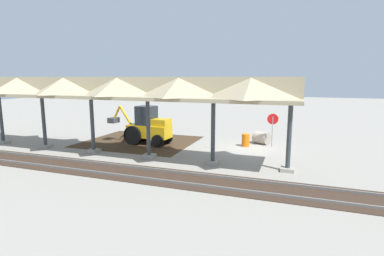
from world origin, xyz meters
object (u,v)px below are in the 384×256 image
object	(u,v)px
stop_sign	(273,123)
traffic_barrel	(246,140)
backhoe	(147,127)
concrete_pipe	(261,138)

from	to	relation	value
stop_sign	traffic_barrel	size ratio (longest dim) A/B	2.64
backhoe	stop_sign	bearing A→B (deg)	-166.84
concrete_pipe	stop_sign	bearing A→B (deg)	135.87
backhoe	traffic_barrel	size ratio (longest dim) A/B	5.68
concrete_pipe	traffic_barrel	bearing A→B (deg)	51.19
stop_sign	concrete_pipe	bearing A→B (deg)	-44.13
traffic_barrel	backhoe	bearing A→B (deg)	13.25
stop_sign	concrete_pipe	distance (m)	1.70
concrete_pipe	traffic_barrel	size ratio (longest dim) A/B	1.51
stop_sign	concrete_pipe	world-z (taller)	stop_sign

